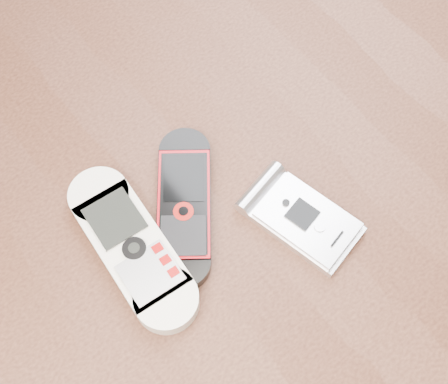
{
  "coord_description": "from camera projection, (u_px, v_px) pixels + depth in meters",
  "views": [
    {
      "loc": [
        -0.14,
        -0.19,
        1.25
      ],
      "look_at": [
        0.01,
        0.0,
        0.76
      ],
      "focal_mm": 50.0,
      "sensor_mm": 36.0,
      "label": 1
    }
  ],
  "objects": [
    {
      "name": "nokia_white",
      "position": [
        132.0,
        246.0,
        0.52
      ],
      "size": [
        0.07,
        0.17,
        0.02
      ],
      "primitive_type": "cube",
      "rotation": [
        0.0,
        0.0,
        -0.08
      ],
      "color": "white",
      "rests_on": "table"
    },
    {
      "name": "ground",
      "position": [
        222.0,
        364.0,
        1.22
      ],
      "size": [
        4.0,
        4.0,
        0.0
      ],
      "primitive_type": "plane",
      "color": "#472B19",
      "rests_on": "ground"
    },
    {
      "name": "motorola_razr",
      "position": [
        304.0,
        219.0,
        0.53
      ],
      "size": [
        0.08,
        0.11,
        0.02
      ],
      "primitive_type": "cube",
      "rotation": [
        0.0,
        0.0,
        0.22
      ],
      "color": "silver",
      "rests_on": "table"
    },
    {
      "name": "table",
      "position": [
        220.0,
        244.0,
        0.64
      ],
      "size": [
        1.2,
        0.8,
        0.75
      ],
      "color": "black",
      "rests_on": "ground"
    },
    {
      "name": "nokia_black_red",
      "position": [
        184.0,
        205.0,
        0.54
      ],
      "size": [
        0.13,
        0.15,
        0.02
      ],
      "primitive_type": "cube",
      "rotation": [
        0.0,
        0.0,
        -0.65
      ],
      "color": "black",
      "rests_on": "table"
    }
  ]
}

